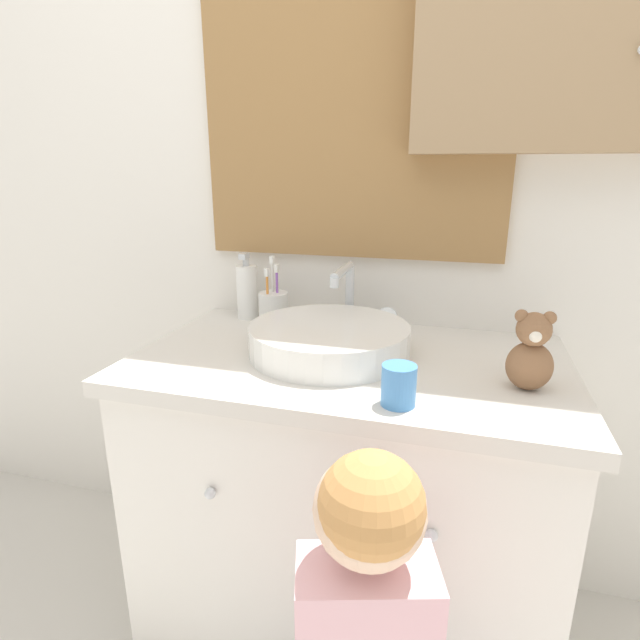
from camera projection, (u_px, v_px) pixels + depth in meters
wall_back at (389, 138)px, 1.32m from camera, size 3.20×0.18×2.50m
vanity_counter at (346, 498)px, 1.29m from camera, size 1.01×0.59×0.79m
sink_basin at (331, 338)px, 1.19m from camera, size 0.38×0.43×0.19m
toothbrush_holder at (274, 307)px, 1.41m from camera, size 0.08×0.08×0.19m
soap_dispenser at (247, 291)px, 1.46m from camera, size 0.06×0.06×0.19m
teddy_bear at (531, 353)px, 0.98m from camera, size 0.09×0.08×0.16m
drinking_cup at (399, 385)px, 0.93m from camera, size 0.07×0.07×0.08m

